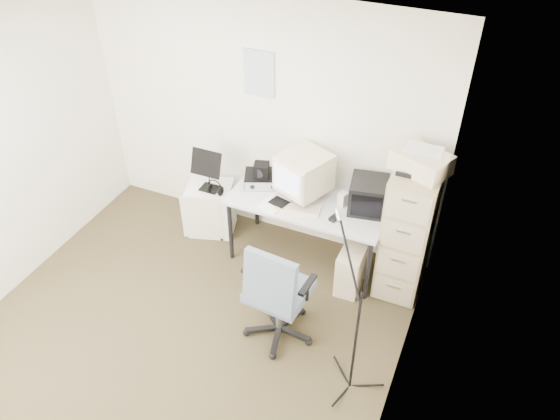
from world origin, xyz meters
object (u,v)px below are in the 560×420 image
at_px(filing_cabinet, 408,231).
at_px(side_cart, 211,208).
at_px(office_chair, 279,289).
at_px(desk, 308,230).

xyz_separation_m(filing_cabinet, side_cart, (-2.05, -0.01, -0.37)).
xyz_separation_m(office_chair, side_cart, (-1.23, 1.02, -0.25)).
height_order(office_chair, side_cart, office_chair).
relative_size(filing_cabinet, side_cart, 2.28).
height_order(filing_cabinet, office_chair, filing_cabinet).
xyz_separation_m(desk, office_chair, (0.13, -0.99, 0.17)).
distance_m(filing_cabinet, desk, 0.99).
height_order(desk, side_cart, desk).
bearing_deg(side_cart, desk, -18.14).
bearing_deg(side_cart, filing_cabinet, -16.79).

